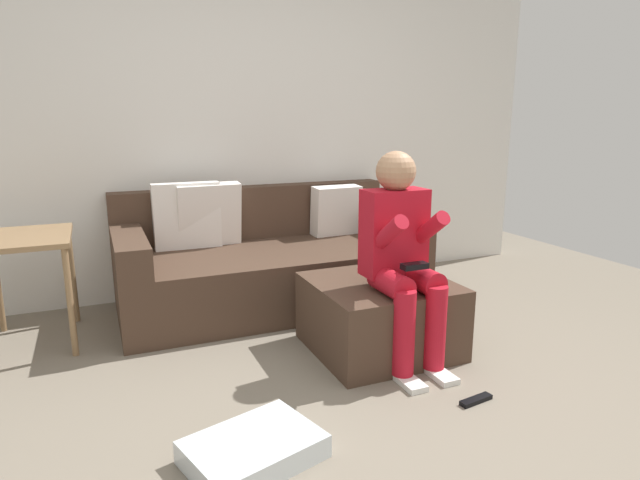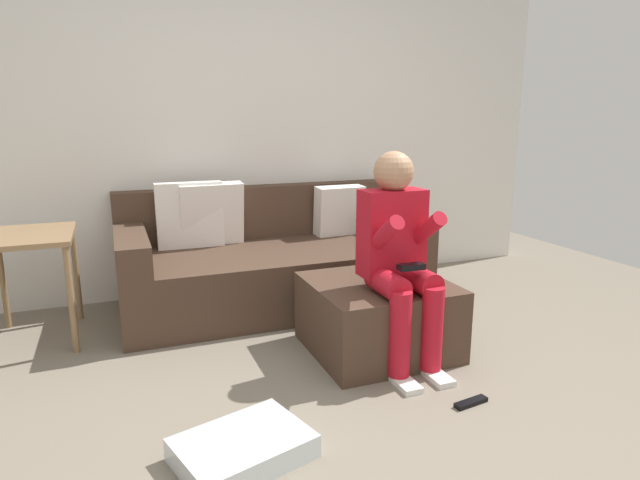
# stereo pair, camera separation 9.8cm
# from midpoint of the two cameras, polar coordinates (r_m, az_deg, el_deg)

# --- Properties ---
(ground_plane) EXTENTS (6.73, 6.73, 0.00)m
(ground_plane) POSITION_cam_midpoint_polar(r_m,az_deg,el_deg) (2.51, 6.27, -18.88)
(ground_plane) COLOR slate
(wall_back) EXTENTS (5.18, 0.10, 2.41)m
(wall_back) POSITION_cam_midpoint_polar(r_m,az_deg,el_deg) (4.19, -7.52, 11.30)
(wall_back) COLOR silver
(wall_back) RESTS_ON ground_plane
(couch_sectional) EXTENTS (2.09, 0.99, 0.88)m
(couch_sectional) POSITION_cam_midpoint_polar(r_m,az_deg,el_deg) (3.88, -4.64, -2.32)
(couch_sectional) COLOR #473326
(couch_sectional) RESTS_ON ground_plane
(ottoman) EXTENTS (0.76, 0.73, 0.41)m
(ottoman) POSITION_cam_midpoint_polar(r_m,az_deg,el_deg) (3.13, 7.08, -8.06)
(ottoman) COLOR #473326
(ottoman) RESTS_ON ground_plane
(person_seated) EXTENTS (0.35, 0.56, 1.15)m
(person_seated) POSITION_cam_midpoint_polar(r_m,az_deg,el_deg) (2.86, 9.44, -1.21)
(person_seated) COLOR red
(person_seated) RESTS_ON ground_plane
(storage_bin) EXTENTS (0.59, 0.49, 0.10)m
(storage_bin) POSITION_cam_midpoint_polar(r_m,az_deg,el_deg) (2.28, -6.91, -21.17)
(storage_bin) COLOR silver
(storage_bin) RESTS_ON ground_plane
(side_table) EXTENTS (0.49, 0.63, 0.66)m
(side_table) POSITION_cam_midpoint_polar(r_m,az_deg,el_deg) (3.55, -27.84, -0.99)
(side_table) COLOR olive
(side_table) RESTS_ON ground_plane
(remote_near_ottoman) EXTENTS (0.18, 0.07, 0.02)m
(remote_near_ottoman) POSITION_cam_midpoint_polar(r_m,az_deg,el_deg) (2.74, 16.84, -16.26)
(remote_near_ottoman) COLOR black
(remote_near_ottoman) RESTS_ON ground_plane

